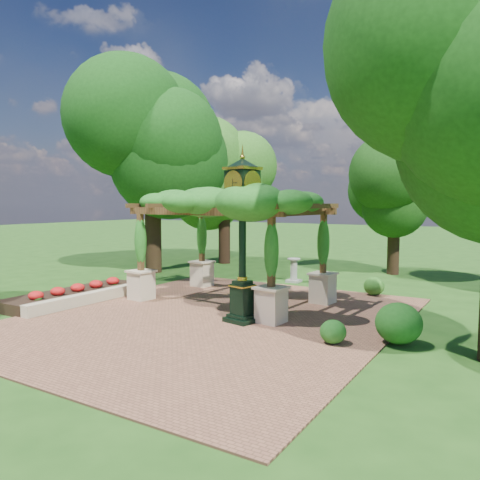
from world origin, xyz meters
The scene contains 13 objects.
ground centered at (0.00, 0.00, 0.00)m, with size 120.00×120.00×0.00m, color #1E4714.
brick_plaza centered at (0.00, 1.00, 0.02)m, with size 10.00×12.00×0.04m, color brown.
border_wall centered at (-4.60, 0.50, 0.20)m, with size 0.35×5.00×0.40m, color #C6B793.
flower_bed centered at (-5.50, 0.50, 0.18)m, with size 1.50×5.00×0.36m, color red.
pedestal_clock centered at (1.00, 0.99, 2.78)m, with size 1.08×1.08×4.66m.
pergola centered at (-0.78, 3.14, 3.19)m, with size 6.48×4.39×3.89m.
sundial centered at (-0.63, 7.92, 0.45)m, with size 0.59×0.59×1.02m.
shrub_front centered at (3.91, 0.35, 0.32)m, with size 0.63×0.63×0.57m, color #1E5B1A.
shrub_mid centered at (5.24, 1.14, 0.53)m, with size 1.09×1.09×0.98m, color #1B5317.
shrub_back centered at (3.12, 6.69, 0.37)m, with size 0.74×0.74×0.66m, color #285D1B.
tree_west_near centered at (-7.67, 6.98, 6.58)m, with size 5.23×5.23×9.57m.
tree_west_far centered at (-6.59, 11.60, 4.93)m, with size 4.49×4.49×7.17m.
tree_north centered at (2.43, 12.42, 4.00)m, with size 3.62×3.62×5.83m.
Camera 1 is at (7.70, -10.08, 3.38)m, focal length 35.00 mm.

